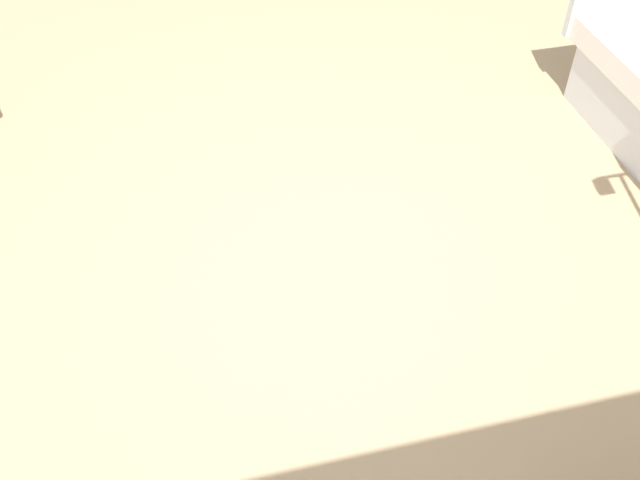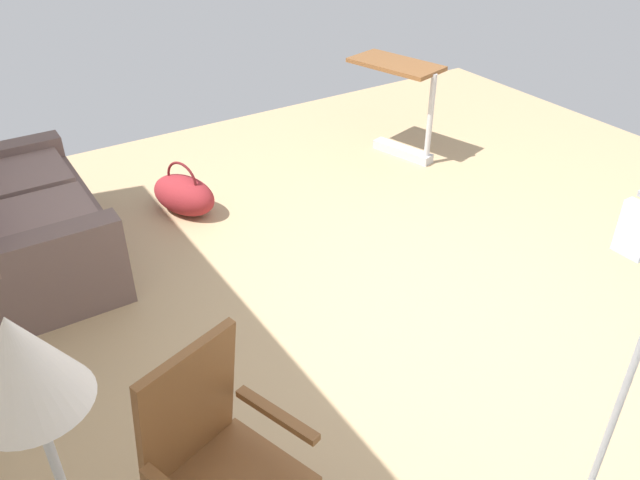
{
  "view_description": "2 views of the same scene",
  "coord_description": "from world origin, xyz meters",
  "px_view_note": "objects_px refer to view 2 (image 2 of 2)",
  "views": [
    {
      "loc": [
        0.56,
        2.19,
        2.45
      ],
      "look_at": [
        0.16,
        0.56,
        0.8
      ],
      "focal_mm": 40.77,
      "sensor_mm": 36.0,
      "label": 1
    },
    {
      "loc": [
        -2.16,
        2.19,
        2.49
      ],
      "look_at": [
        0.22,
        0.67,
        0.67
      ],
      "focal_mm": 35.45,
      "sensor_mm": 36.0,
      "label": 2
    }
  ],
  "objects_px": {
    "couch": "(23,225)",
    "duffel_bag": "(184,195)",
    "floor_lamp": "(29,388)",
    "overbed_table": "(401,98)",
    "rocking_chair": "(218,470)"
  },
  "relations": [
    {
      "from": "rocking_chair",
      "to": "duffel_bag",
      "type": "relative_size",
      "value": 1.64
    },
    {
      "from": "rocking_chair",
      "to": "floor_lamp",
      "type": "height_order",
      "value": "floor_lamp"
    },
    {
      "from": "floor_lamp",
      "to": "overbed_table",
      "type": "distance_m",
      "value": 4.47
    },
    {
      "from": "couch",
      "to": "duffel_bag",
      "type": "distance_m",
      "value": 1.17
    },
    {
      "from": "couch",
      "to": "overbed_table",
      "type": "distance_m",
      "value": 3.24
    },
    {
      "from": "rocking_chair",
      "to": "floor_lamp",
      "type": "distance_m",
      "value": 0.88
    },
    {
      "from": "rocking_chair",
      "to": "duffel_bag",
      "type": "height_order",
      "value": "rocking_chair"
    },
    {
      "from": "rocking_chair",
      "to": "floor_lamp",
      "type": "xyz_separation_m",
      "value": [
        -0.02,
        0.5,
        0.72
      ]
    },
    {
      "from": "floor_lamp",
      "to": "couch",
      "type": "bearing_deg",
      "value": -5.99
    },
    {
      "from": "overbed_table",
      "to": "rocking_chair",
      "type": "bearing_deg",
      "value": 131.5
    },
    {
      "from": "floor_lamp",
      "to": "duffel_bag",
      "type": "xyz_separation_m",
      "value": [
        2.73,
        -1.43,
        -1.07
      ]
    },
    {
      "from": "couch",
      "to": "rocking_chair",
      "type": "height_order",
      "value": "rocking_chair"
    },
    {
      "from": "couch",
      "to": "overbed_table",
      "type": "bearing_deg",
      "value": -89.09
    },
    {
      "from": "couch",
      "to": "rocking_chair",
      "type": "distance_m",
      "value": 2.63
    },
    {
      "from": "rocking_chair",
      "to": "overbed_table",
      "type": "distance_m",
      "value": 4.01
    }
  ]
}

